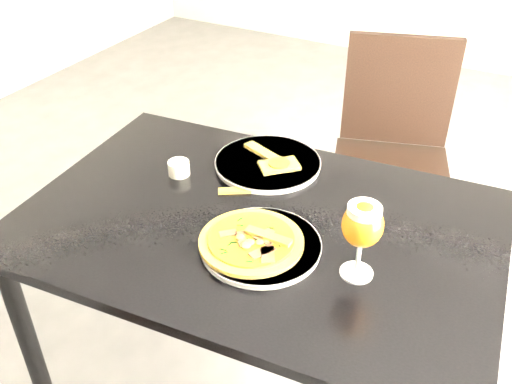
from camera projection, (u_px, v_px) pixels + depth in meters
The scene contains 10 objects.
ground at pixel (265, 339), 2.09m from camera, with size 6.00×6.00×0.00m, color #58585A.
dining_table at pixel (257, 247), 1.50m from camera, with size 1.26×0.89×0.75m.
chair_far at pixel (392, 154), 2.18m from camera, with size 0.54×0.54×0.94m.
plate_main at pixel (261, 246), 1.35m from camera, with size 0.29×0.29×0.02m, color silver.
pizza at pixel (252, 241), 1.34m from camera, with size 0.25×0.25×0.03m.
plate_second at pixel (268, 163), 1.66m from camera, with size 0.31×0.31×0.02m, color silver.
crust_scraps at pixel (273, 161), 1.64m from camera, with size 0.21×0.15×0.02m.
loose_crust at pixel (236, 191), 1.55m from camera, with size 0.10×0.02×0.01m, color olive.
sauce_cup at pixel (179, 167), 1.61m from camera, with size 0.06×0.06×0.04m.
beer_glass at pixel (363, 225), 1.21m from camera, with size 0.09×0.09×0.19m.
Camera 1 is at (0.64, -1.27, 1.63)m, focal length 40.00 mm.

